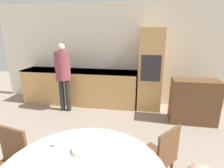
{
  "coord_description": "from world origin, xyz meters",
  "views": [
    {
      "loc": [
        0.43,
        0.48,
        1.87
      ],
      "look_at": [
        -0.0,
        2.98,
        1.12
      ],
      "focal_mm": 28.0,
      "sensor_mm": 36.0,
      "label": 1
    }
  ],
  "objects": [
    {
      "name": "kitchen_counter",
      "position": [
        -1.19,
        4.75,
        0.47
      ],
      "size": [
        3.01,
        0.6,
        0.92
      ],
      "color": "tan",
      "rests_on": "ground_plane"
    },
    {
      "name": "bowl_centre",
      "position": [
        -0.1,
        1.83,
        0.79
      ],
      "size": [
        0.19,
        0.19,
        0.04
      ],
      "color": "beige",
      "rests_on": "dining_table"
    },
    {
      "name": "wall_back",
      "position": [
        0.0,
        5.09,
        1.3
      ],
      "size": [
        7.1,
        0.05,
        2.6
      ],
      "color": "silver",
      "rests_on": "ground_plane"
    },
    {
      "name": "chair_far_left",
      "position": [
        -0.95,
        1.84,
        0.5
      ],
      "size": [
        0.47,
        0.47,
        0.88
      ],
      "rotation": [
        0.0,
        0.0,
        6.09
      ],
      "color": "brown",
      "rests_on": "ground_plane"
    },
    {
      "name": "person_standing",
      "position": [
        -1.39,
        4.24,
        1.01
      ],
      "size": [
        0.35,
        0.35,
        1.64
      ],
      "color": "#262628",
      "rests_on": "ground_plane"
    },
    {
      "name": "oven_unit",
      "position": [
        0.64,
        4.76,
        0.99
      ],
      "size": [
        0.56,
        0.59,
        1.98
      ],
      "color": "tan",
      "rests_on": "ground_plane"
    },
    {
      "name": "chair_far_right",
      "position": [
        0.68,
        2.24,
        0.5
      ],
      "size": [
        0.56,
        0.56,
        0.88
      ],
      "rotation": [
        0.0,
        0.0,
        4.0
      ],
      "color": "brown",
      "rests_on": "ground_plane"
    },
    {
      "name": "salt_shaker",
      "position": [
        -0.37,
        1.86,
        0.81
      ],
      "size": [
        0.03,
        0.03,
        0.09
      ],
      "color": "white",
      "rests_on": "dining_table"
    },
    {
      "name": "sideboard",
      "position": [
        1.55,
        4.16,
        0.47
      ],
      "size": [
        0.94,
        0.45,
        0.94
      ],
      "color": "brown",
      "rests_on": "ground_plane"
    }
  ]
}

